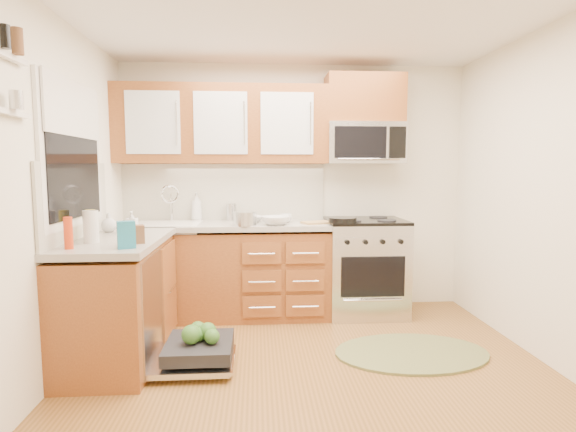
{
  "coord_description": "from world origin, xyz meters",
  "views": [
    {
      "loc": [
        -0.39,
        -2.91,
        1.45
      ],
      "look_at": [
        -0.13,
        0.85,
        1.05
      ],
      "focal_mm": 28.0,
      "sensor_mm": 36.0,
      "label": 1
    }
  ],
  "objects": [
    {
      "name": "floor",
      "position": [
        0.0,
        0.0,
        0.0
      ],
      "size": [
        3.5,
        3.5,
        0.0
      ],
      "primitive_type": "plane",
      "color": "brown",
      "rests_on": "ground"
    },
    {
      "name": "ceiling",
      "position": [
        0.0,
        0.0,
        2.5
      ],
      "size": [
        3.5,
        3.5,
        0.0
      ],
      "primitive_type": "plane",
      "rotation": [
        3.14,
        0.0,
        0.0
      ],
      "color": "white",
      "rests_on": "ground"
    },
    {
      "name": "wall_back",
      "position": [
        0.0,
        1.75,
        1.25
      ],
      "size": [
        3.5,
        0.04,
        2.5
      ],
      "primitive_type": "cube",
      "color": "white",
      "rests_on": "ground"
    },
    {
      "name": "wall_front",
      "position": [
        0.0,
        -1.75,
        1.25
      ],
      "size": [
        3.5,
        0.04,
        2.5
      ],
      "primitive_type": "cube",
      "color": "white",
      "rests_on": "ground"
    },
    {
      "name": "wall_left",
      "position": [
        -1.75,
        0.0,
        1.25
      ],
      "size": [
        0.04,
        3.5,
        2.5
      ],
      "primitive_type": "cube",
      "color": "white",
      "rests_on": "ground"
    },
    {
      "name": "wall_right",
      "position": [
        1.75,
        0.0,
        1.25
      ],
      "size": [
        0.04,
        3.5,
        2.5
      ],
      "primitive_type": "cube",
      "color": "white",
      "rests_on": "ground"
    },
    {
      "name": "base_cabinet_back",
      "position": [
        -0.73,
        1.45,
        0.42
      ],
      "size": [
        2.05,
        0.6,
        0.85
      ],
      "primitive_type": "cube",
      "color": "brown",
      "rests_on": "ground"
    },
    {
      "name": "base_cabinet_left",
      "position": [
        -1.45,
        0.52,
        0.42
      ],
      "size": [
        0.6,
        1.25,
        0.85
      ],
      "primitive_type": "cube",
      "color": "brown",
      "rests_on": "ground"
    },
    {
      "name": "countertop_back",
      "position": [
        -0.72,
        1.44,
        0.9
      ],
      "size": [
        2.07,
        0.64,
        0.05
      ],
      "primitive_type": "cube",
      "color": "#9E9790",
      "rests_on": "base_cabinet_back"
    },
    {
      "name": "countertop_left",
      "position": [
        -1.44,
        0.53,
        0.9
      ],
      "size": [
        0.64,
        1.27,
        0.05
      ],
      "primitive_type": "cube",
      "color": "#9E9790",
      "rests_on": "base_cabinet_left"
    },
    {
      "name": "backsplash_back",
      "position": [
        -0.73,
        1.74,
        1.21
      ],
      "size": [
        2.05,
        0.02,
        0.57
      ],
      "primitive_type": "cube",
      "color": "beige",
      "rests_on": "ground"
    },
    {
      "name": "backsplash_left",
      "position": [
        -1.74,
        0.52,
        1.21
      ],
      "size": [
        0.02,
        1.25,
        0.57
      ],
      "primitive_type": "cube",
      "color": "beige",
      "rests_on": "ground"
    },
    {
      "name": "upper_cabinets",
      "position": [
        -0.73,
        1.57,
        1.88
      ],
      "size": [
        2.05,
        0.35,
        0.75
      ],
      "primitive_type": null,
      "color": "brown",
      "rests_on": "ground"
    },
    {
      "name": "cabinet_over_mw",
      "position": [
        0.68,
        1.57,
        2.13
      ],
      "size": [
        0.76,
        0.35,
        0.47
      ],
      "primitive_type": "cube",
      "color": "brown",
      "rests_on": "ground"
    },
    {
      "name": "range",
      "position": [
        0.68,
        1.43,
        0.47
      ],
      "size": [
        0.76,
        0.64,
        0.95
      ],
      "primitive_type": null,
      "color": "silver",
      "rests_on": "ground"
    },
    {
      "name": "microwave",
      "position": [
        0.68,
        1.55,
        1.7
      ],
      "size": [
        0.76,
        0.38,
        0.4
      ],
      "primitive_type": null,
      "color": "silver",
      "rests_on": "ground"
    },
    {
      "name": "sink",
      "position": [
        -1.25,
        1.42,
        0.8
      ],
      "size": [
        0.62,
        0.5,
        0.26
      ],
      "primitive_type": null,
      "color": "white",
      "rests_on": "ground"
    },
    {
      "name": "dishwasher",
      "position": [
        -0.86,
        0.3,
        0.1
      ],
      "size": [
        0.7,
        0.6,
        0.2
      ],
      "primitive_type": null,
      "color": "silver",
      "rests_on": "ground"
    },
    {
      "name": "window",
      "position": [
        -1.74,
        0.5,
        1.55
      ],
      "size": [
        0.03,
        1.05,
        1.05
      ],
      "primitive_type": null,
      "color": "white",
      "rests_on": "ground"
    },
    {
      "name": "window_blind",
      "position": [
        -1.71,
        0.5,
        1.88
      ],
      "size": [
        0.02,
        0.96,
        0.4
      ],
      "primitive_type": "cube",
      "color": "white",
      "rests_on": "ground"
    },
    {
      "name": "shelf_upper",
      "position": [
        -1.72,
        -0.35,
        2.05
      ],
      "size": [
        0.04,
        0.4,
        0.03
      ],
      "primitive_type": "cube",
      "color": "white",
      "rests_on": "ground"
    },
    {
      "name": "shelf_lower",
      "position": [
        -1.72,
        -0.35,
        1.75
      ],
      "size": [
        0.04,
        0.4,
        0.03
      ],
      "primitive_type": "cube",
      "color": "white",
      "rests_on": "ground"
    },
    {
      "name": "rug",
      "position": [
        0.81,
        0.4,
        0.01
      ],
      "size": [
        1.33,
        1.0,
        0.02
      ],
      "primitive_type": null,
      "rotation": [
        0.0,
        0.0,
        -0.19
      ],
      "color": "olive",
      "rests_on": "ground"
    },
    {
      "name": "skillet",
      "position": [
        0.4,
        1.18,
        0.97
      ],
      "size": [
        0.35,
        0.35,
        0.05
      ],
      "primitive_type": "cylinder",
      "rotation": [
        0.0,
        0.0,
        -0.42
      ],
      "color": "black",
      "rests_on": "range"
    },
    {
      "name": "stock_pot",
      "position": [
        -0.5,
        1.22,
        0.99
      ],
      "size": [
        0.23,
        0.23,
        0.13
      ],
      "primitive_type": "cylinder",
      "rotation": [
        0.0,
        0.0,
        -0.04
      ],
      "color": "silver",
      "rests_on": "countertop_back"
    },
    {
      "name": "cutting_board",
      "position": [
        0.18,
        1.33,
        0.93
      ],
      "size": [
        0.31,
        0.26,
        0.02
      ],
      "primitive_type": "cube",
      "rotation": [
        0.0,
        0.0,
        0.36
      ],
      "color": "#AF8550",
      "rests_on": "countertop_back"
    },
    {
      "name": "canister",
      "position": [
        -0.65,
        1.65,
        1.01
      ],
      "size": [
        0.12,
        0.12,
        0.17
      ],
      "primitive_type": "cylinder",
      "rotation": [
        0.0,
        0.0,
        -0.11
      ],
      "color": "silver",
      "rests_on": "countertop_back"
    },
    {
      "name": "paper_towel_roll",
      "position": [
        -1.56,
        0.32,
        1.04
      ],
      "size": [
        0.12,
        0.12,
        0.23
      ],
      "primitive_type": "cylinder",
      "rotation": [
        0.0,
        0.0,
        -0.09
      ],
      "color": "white",
      "rests_on": "countertop_left"
    },
    {
      "name": "mustard_bottle",
      "position": [
        -1.62,
        0.48,
        1.04
      ],
      "size": [
        0.08,
        0.08,
        0.22
      ],
      "primitive_type": "cylinder",
      "rotation": [
        0.0,
        0.0,
        -0.14
      ],
      "color": "yellow",
      "rests_on": "countertop_left"
    },
    {
      "name": "red_bottle",
      "position": [
        -1.62,
        0.08,
        1.03
      ],
      "size": [
        0.07,
        0.07,
        0.21
      ],
      "primitive_type": "cylinder",
      "rotation": [
        0.0,
        0.0,
        0.29
      ],
      "color": "red",
      "rests_on": "countertop_left"
    },
    {
      "name": "wooden_box",
      "position": [
        -1.25,
        0.27,
        0.99
      ],
      "size": [
        0.15,
        0.13,
        0.13
      ],
      "primitive_type": "cube",
      "rotation": [
        0.0,
        0.0,
        0.38
      ],
      "color": "brown",
      "rests_on": "countertop_left"
    },
    {
      "name": "blue_carton",
      "position": [
        -1.25,
        0.08,
        1.02
      ],
      "size": [
        0.13,
        0.1,
        0.18
      ],
      "primitive_type": "cube",
      "rotation": [
        0.0,
        0.0,
        0.37
      ],
      "color": "teal",
      "rests_on": "countertop_left"
    },
    {
      "name": "bowl_a",
      "position": [
        -0.45,
        1.49,
        0.95
      ],
      "size": [
        0.32,
        0.32,
        0.06
      ],
      "primitive_type": "imported",
      "rotation": [
        0.0,
        0.0,
        0.43
      ],
      "color": "#999999",
      "rests_on": "countertop_back"
    },
    {
      "name": "bowl_b",
      "position": [
        -0.22,
        1.25,
        0.97
      ],
      "size": [
        0.28,
        0.28,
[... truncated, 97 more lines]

